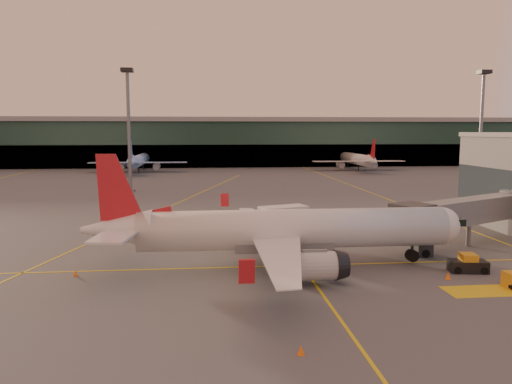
{
  "coord_description": "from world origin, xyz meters",
  "views": [
    {
      "loc": [
        -3.98,
        -40.81,
        12.82
      ],
      "look_at": [
        2.31,
        22.37,
        5.0
      ],
      "focal_mm": 35.0,
      "sensor_mm": 36.0,
      "label": 1
    }
  ],
  "objects": [
    {
      "name": "distant_aircraft_row",
      "position": [
        -53.75,
        118.0,
        0.0
      ],
      "size": [
        225.0,
        34.0,
        13.0
      ],
      "color": "#91B7F3",
      "rests_on": "ground"
    },
    {
      "name": "mast_east_near",
      "position": [
        55.0,
        62.0,
        14.86
      ],
      "size": [
        2.4,
        2.4,
        25.6
      ],
      "color": "slate",
      "rests_on": "ground"
    },
    {
      "name": "cone_wing_right",
      "position": [
        1.31,
        -13.87,
        0.27
      ],
      "size": [
        0.45,
        0.45,
        0.57
      ],
      "color": "orange",
      "rests_on": "ground"
    },
    {
      "name": "ground",
      "position": [
        0.0,
        0.0,
        0.0
      ],
      "size": [
        600.0,
        600.0,
        0.0
      ],
      "primitive_type": "plane",
      "color": "#4C4F54",
      "rests_on": "ground"
    },
    {
      "name": "cone_wing_left",
      "position": [
        1.1,
        22.19,
        0.27
      ],
      "size": [
        0.44,
        0.44,
        0.56
      ],
      "color": "orange",
      "rests_on": "ground"
    },
    {
      "name": "cone_fwd",
      "position": [
        16.8,
        -0.62,
        0.3
      ],
      "size": [
        0.49,
        0.49,
        0.62
      ],
      "color": "orange",
      "rests_on": "ground"
    },
    {
      "name": "catering_truck",
      "position": [
        4.78,
        15.01,
        2.41
      ],
      "size": [
        5.93,
        4.01,
        4.23
      ],
      "rotation": [
        0.0,
        0.0,
        0.33
      ],
      "color": "#A13B17",
      "rests_on": "ground"
    },
    {
      "name": "main_airplane",
      "position": [
        2.87,
        4.45,
        3.5
      ],
      "size": [
        35.65,
        32.01,
        10.79
      ],
      "rotation": [
        0.0,
        0.0,
        0.01
      ],
      "color": "white",
      "rests_on": "ground"
    },
    {
      "name": "mast_west_near",
      "position": [
        -20.0,
        66.0,
        14.86
      ],
      "size": [
        2.4,
        2.4,
        25.6
      ],
      "color": "slate",
      "rests_on": "ground"
    },
    {
      "name": "jet_bridge",
      "position": [
        26.2,
        11.86,
        3.73
      ],
      "size": [
        21.89,
        13.53,
        5.5
      ],
      "color": "slate",
      "rests_on": "ground"
    },
    {
      "name": "cone_tail",
      "position": [
        -15.69,
        3.57,
        0.25
      ],
      "size": [
        0.41,
        0.41,
        0.53
      ],
      "color": "orange",
      "rests_on": "ground"
    },
    {
      "name": "taxi_markings",
      "position": [
        -7.32,
        44.49,
        0.01
      ],
      "size": [
        100.12,
        173.0,
        0.01
      ],
      "color": "yellow",
      "rests_on": "ground"
    },
    {
      "name": "cone_nose",
      "position": [
        22.38,
        3.1,
        0.28
      ],
      "size": [
        0.45,
        0.45,
        0.58
      ],
      "color": "orange",
      "rests_on": "ground"
    },
    {
      "name": "terminal",
      "position": [
        0.0,
        141.79,
        8.76
      ],
      "size": [
        400.0,
        20.0,
        17.6
      ],
      "color": "#19382D",
      "rests_on": "ground"
    },
    {
      "name": "pushback_tug",
      "position": [
        19.68,
        1.36,
        0.69
      ],
      "size": [
        3.52,
        2.24,
        1.7
      ],
      "rotation": [
        0.0,
        0.0,
        -0.15
      ],
      "color": "black",
      "rests_on": "ground"
    }
  ]
}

